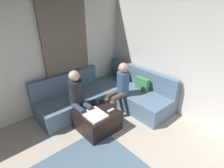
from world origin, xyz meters
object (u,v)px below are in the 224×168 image
Objects in this scene: coffee_mug at (97,102)px; ottoman at (97,119)px; sectional_couch at (107,96)px; person_on_couch_side at (79,97)px; game_remote at (111,110)px; person_on_couch_back at (120,87)px.

ottoman is at bearing -39.29° from coffee_mug.
sectional_couch reaches higher than ottoman.
sectional_couch is at bearing -170.58° from person_on_couch_side.
coffee_mug is 0.43m from person_on_couch_side.
game_remote is at bearing 5.71° from coffee_mug.
person_on_couch_side is at bearing -80.58° from sectional_couch.
game_remote is 0.12× the size of person_on_couch_side.
sectional_couch is at bearing 144.29° from game_remote.
game_remote is (0.40, 0.04, -0.04)m from coffee_mug.
ottoman is 8.00× the size of coffee_mug.
coffee_mug reaches higher than game_remote.
person_on_couch_back reaches higher than game_remote.
person_on_couch_back is (-0.32, 0.55, 0.23)m from game_remote.
ottoman is 0.63× the size of person_on_couch_back.
game_remote is 0.71m from person_on_couch_side.
ottoman is 0.38m from coffee_mug.
ottoman is 5.07× the size of game_remote.
coffee_mug is 0.63× the size of game_remote.
ottoman is at bearing 114.88° from person_on_couch_side.
sectional_couch is 3.36× the size of ottoman.
ottoman is 0.63× the size of person_on_couch_side.
person_on_couch_back is 1.00× the size of person_on_couch_side.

